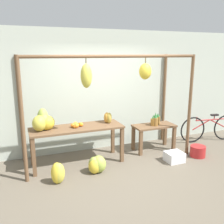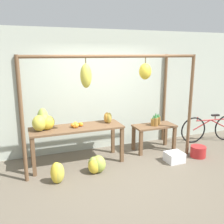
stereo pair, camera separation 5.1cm
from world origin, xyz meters
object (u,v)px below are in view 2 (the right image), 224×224
Objects in this scene: banana_pile_ground_right at (96,165)px; blue_bucket at (198,152)px; banana_pile_on_table at (43,122)px; fruit_crate_white at (174,157)px; orange_pile at (77,125)px; banana_pile_ground_left at (57,173)px; pineapple_cluster at (156,120)px; parked_bicycle at (210,128)px; papaya_pile at (108,118)px.

banana_pile_ground_right reaches higher than blue_bucket.
fruit_crate_white is at bearing -15.42° from banana_pile_on_table.
orange_pile is at bearing 112.15° from banana_pile_ground_right.
banana_pile_on_table is 1.31× the size of banana_pile_ground_left.
banana_pile_on_table is 2.00× the size of orange_pile.
pineapple_cluster reaches higher than banana_pile_ground_right.
orange_pile is at bearing 160.57° from fruit_crate_white.
parked_bicycle reaches higher than banana_pile_ground_left.
banana_pile_on_table is at bearing -179.67° from pineapple_cluster.
pineapple_cluster is at bearing 135.48° from blue_bucket.
orange_pile is at bearing -178.91° from parked_bicycle.
fruit_crate_white is at bearing -154.87° from parked_bicycle.
fruit_crate_white is 0.65m from blue_bucket.
banana_pile_ground_left is (-0.53, -0.71, -0.64)m from orange_pile.
banana_pile_ground_right is at bearing -67.85° from orange_pile.
papaya_pile is (1.23, 0.76, 0.72)m from banana_pile_ground_left.
parked_bicycle reaches higher than banana_pile_ground_right.
fruit_crate_white is (1.94, -0.69, -0.73)m from orange_pile.
parked_bicycle reaches higher than fruit_crate_white.
orange_pile is 0.82× the size of pineapple_cluster.
papaya_pile is (0.47, 0.62, 0.75)m from banana_pile_ground_right.
orange_pile reaches higher than parked_bicycle.
banana_pile_on_table is 1.34m from banana_pile_ground_right.
orange_pile reaches higher than banana_pile_ground_right.
banana_pile_ground_left reaches higher than banana_pile_ground_right.
fruit_crate_white is (1.71, -0.12, -0.06)m from banana_pile_ground_right.
parked_bicycle reaches higher than blue_bucket.
pineapple_cluster is 0.97m from fruit_crate_white.
banana_pile_ground_left is 2.48m from fruit_crate_white.
pineapple_cluster is at bearing 17.32° from banana_pile_ground_left.
blue_bucket is 1.44× the size of papaya_pile.
banana_pile_ground_left is (0.13, -0.74, -0.77)m from banana_pile_on_table.
pineapple_cluster is at bearing -179.27° from parked_bicycle.
fruit_crate_white is at bearing 0.53° from banana_pile_ground_left.
banana_pile_ground_left is at bearing -178.94° from blue_bucket.
orange_pile is at bearing -2.74° from banana_pile_on_table.
parked_bicycle is at bearing 0.41° from papaya_pile.
parked_bicycle is (4.21, 0.04, -0.61)m from banana_pile_on_table.
banana_pile_on_table is 1.07m from banana_pile_ground_left.
papaya_pile is at bearing 179.95° from pineapple_cluster.
orange_pile is 1.89m from pineapple_cluster.
fruit_crate_white is (2.60, -0.72, -0.86)m from banana_pile_on_table.
blue_bucket is at bearing -44.52° from pineapple_cluster.
papaya_pile is (-1.24, 0.73, 0.81)m from fruit_crate_white.
banana_pile_ground_left is 4.16m from parked_bicycle.
banana_pile_ground_right is 1.08m from papaya_pile.
parked_bicycle is at bearing 0.73° from pineapple_cluster.
blue_bucket is (2.37, -0.08, -0.04)m from banana_pile_ground_right.
pineapple_cluster is at bearing 20.33° from banana_pile_ground_right.
pineapple_cluster is 0.19× the size of parked_bicycle.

